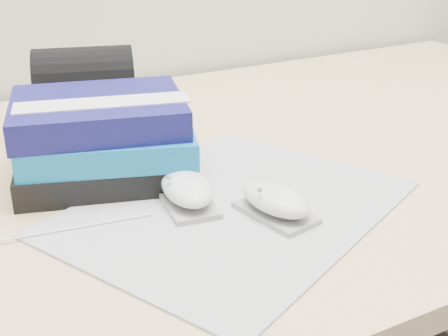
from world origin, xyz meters
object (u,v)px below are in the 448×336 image
pouch (86,94)px  mouse_front (276,202)px  book_stack (104,139)px  mouse_rear (187,190)px  desk (210,273)px

pouch → mouse_front: bearing=-73.5°
book_stack → pouch: 0.16m
mouse_front → pouch: pouch is taller
mouse_rear → desk: bearing=56.3°
book_stack → mouse_front: bearing=-56.8°
desk → pouch: 0.35m
desk → mouse_rear: mouse_rear is taller
pouch → desk: bearing=-33.9°
desk → mouse_rear: 0.33m
mouse_rear → book_stack: 0.14m
desk → pouch: size_ratio=9.84×
book_stack → pouch: bearing=80.7°
pouch → book_stack: bearing=-99.3°
mouse_rear → pouch: 0.29m
book_stack → desk: bearing=17.1°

